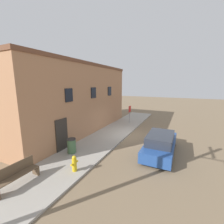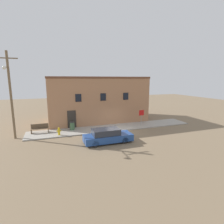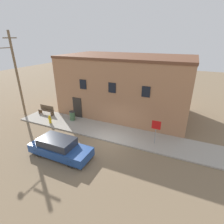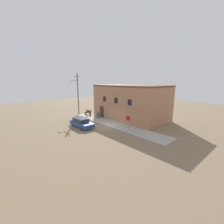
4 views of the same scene
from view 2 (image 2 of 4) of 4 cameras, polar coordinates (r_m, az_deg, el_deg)
The scene contains 9 objects.
ground_plane at distance 19.99m, azimuth 2.18°, elevation -6.34°, with size 80.00×80.00×0.00m, color #7A664C.
sidewalk at distance 21.30m, azimuth 0.70°, elevation -5.11°, with size 19.79×2.95×0.11m.
brick_building at distance 25.20m, azimuth -5.25°, elevation 4.33°, with size 13.19×7.27×6.16m.
fire_hydrant at distance 19.09m, azimuth -16.94°, elevation -6.01°, with size 0.49×0.23×0.82m.
stop_sign at distance 22.13m, azimuth 9.58°, elevation -0.88°, with size 0.67×0.06×1.95m.
bench at distance 20.60m, azimuth -22.50°, elevation -4.96°, with size 1.79×0.44×0.96m.
trash_bin at distance 20.63m, azimuth -12.87°, elevation -4.41°, with size 0.56×0.56×0.93m.
utility_pole at distance 19.25m, azimuth -30.27°, elevation 5.47°, with size 1.80×1.78×8.44m.
parked_car at distance 16.39m, azimuth -1.51°, elevation -7.84°, with size 4.51×1.69×1.34m.
Camera 2 is at (-7.11, -17.75, 5.84)m, focal length 28.00 mm.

